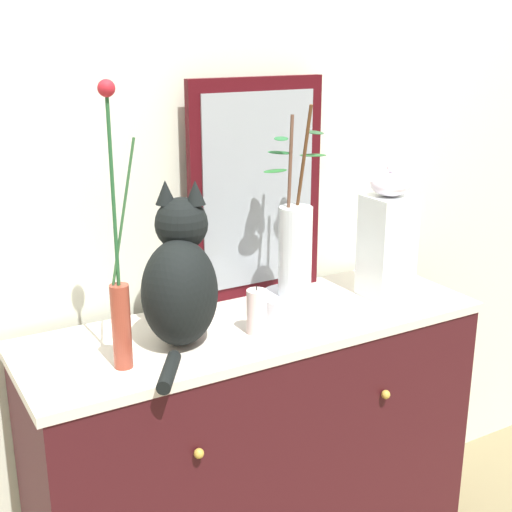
{
  "coord_description": "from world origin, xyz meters",
  "views": [
    {
      "loc": [
        -0.85,
        -1.48,
        1.58
      ],
      "look_at": [
        0.0,
        0.0,
        1.04
      ],
      "focal_mm": 49.36,
      "sensor_mm": 36.0,
      "label": 1
    }
  ],
  "objects_px": {
    "mirror_leaning": "(257,190)",
    "vase_glass_clear": "(295,246)",
    "bowl_porcelain": "(294,303)",
    "jar_lidded_porcelain": "(387,237)",
    "vase_slim_green": "(120,294)",
    "candle_pillar": "(257,312)",
    "cat_sitting": "(180,280)",
    "sideboard": "(256,462)"
  },
  "relations": [
    {
      "from": "vase_slim_green",
      "to": "vase_glass_clear",
      "type": "bearing_deg",
      "value": 9.35
    },
    {
      "from": "bowl_porcelain",
      "to": "vase_glass_clear",
      "type": "bearing_deg",
      "value": 75.61
    },
    {
      "from": "jar_lidded_porcelain",
      "to": "mirror_leaning",
      "type": "bearing_deg",
      "value": 146.4
    },
    {
      "from": "vase_slim_green",
      "to": "candle_pillar",
      "type": "bearing_deg",
      "value": 2.23
    },
    {
      "from": "bowl_porcelain",
      "to": "cat_sitting",
      "type": "bearing_deg",
      "value": -176.7
    },
    {
      "from": "sideboard",
      "to": "mirror_leaning",
      "type": "xyz_separation_m",
      "value": [
        0.11,
        0.18,
        0.73
      ]
    },
    {
      "from": "mirror_leaning",
      "to": "bowl_porcelain",
      "type": "bearing_deg",
      "value": -85.34
    },
    {
      "from": "candle_pillar",
      "to": "vase_slim_green",
      "type": "bearing_deg",
      "value": -177.77
    },
    {
      "from": "jar_lidded_porcelain",
      "to": "sideboard",
      "type": "bearing_deg",
      "value": 177.32
    },
    {
      "from": "jar_lidded_porcelain",
      "to": "candle_pillar",
      "type": "bearing_deg",
      "value": -174.38
    },
    {
      "from": "cat_sitting",
      "to": "jar_lidded_porcelain",
      "type": "distance_m",
      "value": 0.63
    },
    {
      "from": "vase_slim_green",
      "to": "candle_pillar",
      "type": "relative_size",
      "value": 5.03
    },
    {
      "from": "cat_sitting",
      "to": "vase_slim_green",
      "type": "bearing_deg",
      "value": -159.72
    },
    {
      "from": "vase_slim_green",
      "to": "cat_sitting",
      "type": "bearing_deg",
      "value": 20.28
    },
    {
      "from": "bowl_porcelain",
      "to": "vase_glass_clear",
      "type": "height_order",
      "value": "vase_glass_clear"
    },
    {
      "from": "vase_glass_clear",
      "to": "jar_lidded_porcelain",
      "type": "relative_size",
      "value": 1.31
    },
    {
      "from": "sideboard",
      "to": "vase_glass_clear",
      "type": "distance_m",
      "value": 0.63
    },
    {
      "from": "sideboard",
      "to": "jar_lidded_porcelain",
      "type": "bearing_deg",
      "value": -2.68
    },
    {
      "from": "candle_pillar",
      "to": "vase_glass_clear",
      "type": "bearing_deg",
      "value": 24.1
    },
    {
      "from": "vase_glass_clear",
      "to": "jar_lidded_porcelain",
      "type": "height_order",
      "value": "vase_glass_clear"
    },
    {
      "from": "sideboard",
      "to": "cat_sitting",
      "type": "bearing_deg",
      "value": -176.36
    },
    {
      "from": "sideboard",
      "to": "mirror_leaning",
      "type": "height_order",
      "value": "mirror_leaning"
    },
    {
      "from": "vase_slim_green",
      "to": "bowl_porcelain",
      "type": "height_order",
      "value": "vase_slim_green"
    },
    {
      "from": "mirror_leaning",
      "to": "vase_glass_clear",
      "type": "relative_size",
      "value": 1.21
    },
    {
      "from": "vase_slim_green",
      "to": "candle_pillar",
      "type": "height_order",
      "value": "vase_slim_green"
    },
    {
      "from": "sideboard",
      "to": "candle_pillar",
      "type": "relative_size",
      "value": 9.79
    },
    {
      "from": "cat_sitting",
      "to": "jar_lidded_porcelain",
      "type": "xyz_separation_m",
      "value": [
        0.63,
        -0.01,
        0.02
      ]
    },
    {
      "from": "cat_sitting",
      "to": "bowl_porcelain",
      "type": "bearing_deg",
      "value": 3.3
    },
    {
      "from": "mirror_leaning",
      "to": "jar_lidded_porcelain",
      "type": "height_order",
      "value": "mirror_leaning"
    },
    {
      "from": "mirror_leaning",
      "to": "vase_glass_clear",
      "type": "xyz_separation_m",
      "value": [
        0.01,
        -0.18,
        -0.12
      ]
    },
    {
      "from": "bowl_porcelain",
      "to": "jar_lidded_porcelain",
      "type": "height_order",
      "value": "jar_lidded_porcelain"
    },
    {
      "from": "sideboard",
      "to": "vase_slim_green",
      "type": "bearing_deg",
      "value": -168.77
    },
    {
      "from": "vase_glass_clear",
      "to": "bowl_porcelain",
      "type": "bearing_deg",
      "value": -104.39
    },
    {
      "from": "jar_lidded_porcelain",
      "to": "candle_pillar",
      "type": "distance_m",
      "value": 0.47
    },
    {
      "from": "bowl_porcelain",
      "to": "jar_lidded_porcelain",
      "type": "xyz_separation_m",
      "value": [
        0.29,
        -0.03,
        0.15
      ]
    },
    {
      "from": "bowl_porcelain",
      "to": "vase_glass_clear",
      "type": "distance_m",
      "value": 0.16
    },
    {
      "from": "vase_slim_green",
      "to": "vase_glass_clear",
      "type": "distance_m",
      "value": 0.52
    },
    {
      "from": "sideboard",
      "to": "cat_sitting",
      "type": "relative_size",
      "value": 3.17
    },
    {
      "from": "cat_sitting",
      "to": "candle_pillar",
      "type": "xyz_separation_m",
      "value": [
        0.18,
        -0.05,
        -0.1
      ]
    },
    {
      "from": "sideboard",
      "to": "bowl_porcelain",
      "type": "bearing_deg",
      "value": 2.7
    },
    {
      "from": "bowl_porcelain",
      "to": "candle_pillar",
      "type": "relative_size",
      "value": 1.48
    },
    {
      "from": "bowl_porcelain",
      "to": "jar_lidded_porcelain",
      "type": "bearing_deg",
      "value": -4.93
    }
  ]
}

